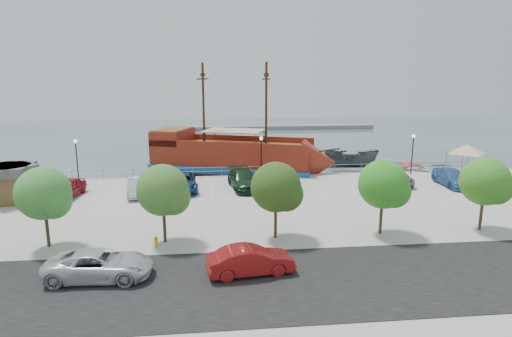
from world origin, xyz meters
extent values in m
plane|color=#334B4B|center=(0.00, 0.00, -1.00)|extent=(160.00, 160.00, 0.00)
cube|color=black|center=(0.00, -16.00, 0.01)|extent=(100.00, 8.00, 0.04)
cube|color=#999997|center=(0.00, -10.00, 0.01)|extent=(100.00, 4.00, 0.05)
cylinder|color=slate|center=(0.00, 7.80, 0.95)|extent=(50.00, 0.06, 0.06)
cylinder|color=slate|center=(0.00, 7.80, 0.55)|extent=(50.00, 0.06, 0.06)
cube|color=gray|center=(10.00, 55.00, -0.60)|extent=(40.00, 3.00, 0.80)
cube|color=maroon|center=(-2.65, 11.91, 1.11)|extent=(18.64, 11.35, 2.89)
cube|color=#1553A5|center=(-2.65, 11.91, 0.17)|extent=(19.06, 11.78, 0.67)
cone|color=maroon|center=(6.55, 8.54, 1.11)|extent=(5.18, 6.24, 5.34)
cube|color=maroon|center=(-9.44, 14.39, 3.34)|extent=(5.05, 6.37, 1.56)
cube|color=brown|center=(-9.44, 14.39, 4.18)|extent=(4.69, 5.88, 0.13)
cube|color=brown|center=(-2.13, 11.71, 2.62)|extent=(15.27, 9.58, 0.17)
cube|color=maroon|center=(-1.73, 14.41, 2.95)|extent=(16.80, 6.34, 0.78)
cube|color=maroon|center=(-3.57, 9.40, 2.95)|extent=(16.80, 6.34, 0.78)
cylinder|color=#382111|center=(1.01, 10.57, 7.12)|extent=(0.34, 0.34, 9.13)
cylinder|color=#382111|center=(-5.78, 13.05, 7.12)|extent=(0.34, 0.34, 9.13)
cylinder|color=#382111|center=(1.01, 10.57, 9.91)|extent=(1.29, 3.19, 0.16)
cylinder|color=#382111|center=(-5.78, 13.05, 9.91)|extent=(1.29, 3.19, 0.16)
cube|color=beige|center=(-2.44, 11.83, 4.23)|extent=(7.52, 6.19, 0.13)
cylinder|color=#382111|center=(7.28, 8.27, 2.45)|extent=(2.66, 1.12, 0.66)
imported|color=#444B51|center=(11.53, 12.89, 0.24)|extent=(6.84, 4.70, 2.48)
imported|color=white|center=(17.05, 10.31, -0.26)|extent=(7.55, 8.57, 1.47)
cube|color=gray|center=(-14.46, 9.20, -0.80)|extent=(7.31, 4.65, 0.40)
cube|color=gray|center=(6.74, 9.20, -0.80)|extent=(7.33, 3.16, 0.41)
cube|color=gray|center=(17.41, 9.20, -0.80)|extent=(7.06, 3.00, 0.39)
cube|color=brown|center=(-21.84, 0.49, 1.20)|extent=(3.39, 3.39, 2.40)
cube|color=#4C4C4D|center=(-21.84, 0.49, 2.67)|extent=(3.85, 3.85, 0.76)
cylinder|color=slate|center=(20.22, 7.21, 1.15)|extent=(0.08, 0.08, 2.31)
cylinder|color=slate|center=(22.94, 7.40, 1.15)|extent=(0.08, 0.08, 2.31)
cylinder|color=slate|center=(20.41, 4.49, 1.15)|extent=(0.08, 0.08, 2.31)
cylinder|color=slate|center=(23.13, 4.67, 1.15)|extent=(0.08, 0.08, 2.31)
pyramid|color=white|center=(21.68, 5.94, 3.20)|extent=(4.70, 4.70, 0.94)
imported|color=silver|center=(-10.83, -14.62, 0.75)|extent=(5.50, 2.75, 1.50)
imported|color=maroon|center=(-3.06, -14.92, 0.75)|extent=(4.76, 2.24, 1.51)
cylinder|color=#E1C105|center=(-8.46, -10.80, 0.29)|extent=(0.23, 0.23, 0.57)
sphere|color=#E1C105|center=(-8.46, -10.80, 0.59)|extent=(0.25, 0.25, 0.25)
cylinder|color=black|center=(-18.00, 6.50, 2.00)|extent=(0.12, 0.12, 4.00)
sphere|color=#FFF2CC|center=(-18.00, 6.50, 4.10)|extent=(0.36, 0.36, 0.36)
cylinder|color=black|center=(0.00, 6.50, 2.00)|extent=(0.12, 0.12, 4.00)
sphere|color=#FFF2CC|center=(0.00, 6.50, 4.10)|extent=(0.36, 0.36, 0.36)
cylinder|color=black|center=(16.00, 6.50, 2.00)|extent=(0.12, 0.12, 4.00)
sphere|color=#FFF2CC|center=(16.00, 6.50, 4.10)|extent=(0.36, 0.36, 0.36)
cylinder|color=#473321|center=(-15.00, -10.00, 1.10)|extent=(0.20, 0.20, 2.20)
sphere|color=#38772F|center=(-15.00, -10.00, 3.40)|extent=(3.20, 3.20, 3.20)
sphere|color=#38772F|center=(-14.40, -10.30, 3.00)|extent=(2.20, 2.20, 2.20)
cylinder|color=#473321|center=(-8.00, -10.00, 1.10)|extent=(0.20, 0.20, 2.20)
sphere|color=#386628|center=(-8.00, -10.00, 3.40)|extent=(3.20, 3.20, 3.20)
sphere|color=#386628|center=(-7.40, -10.30, 3.00)|extent=(2.20, 2.20, 2.20)
cylinder|color=#473321|center=(-1.00, -10.00, 1.10)|extent=(0.20, 0.20, 2.20)
sphere|color=#294816|center=(-1.00, -10.00, 3.40)|extent=(3.20, 3.20, 3.20)
sphere|color=#294816|center=(-0.40, -10.30, 3.00)|extent=(2.20, 2.20, 2.20)
cylinder|color=#473321|center=(6.00, -10.00, 1.10)|extent=(0.20, 0.20, 2.20)
sphere|color=#2C791F|center=(6.00, -10.00, 3.40)|extent=(3.20, 3.20, 3.20)
sphere|color=#2C791F|center=(6.60, -10.30, 3.00)|extent=(2.20, 2.20, 2.20)
cylinder|color=#473321|center=(13.00, -10.00, 1.10)|extent=(0.20, 0.20, 2.20)
sphere|color=#367420|center=(13.00, -10.00, 3.40)|extent=(3.20, 3.20, 3.20)
sphere|color=#367420|center=(13.60, -10.30, 3.00)|extent=(2.20, 2.20, 2.20)
imported|color=maroon|center=(-17.39, 1.31, 0.79)|extent=(2.33, 4.79, 1.57)
imported|color=#BDBDBD|center=(-11.49, 1.33, 0.77)|extent=(2.19, 4.82, 1.53)
imported|color=navy|center=(-7.70, 2.48, 0.77)|extent=(2.99, 5.73, 1.54)
imported|color=#13321B|center=(-2.09, 2.60, 0.84)|extent=(3.09, 6.03, 1.67)
imported|color=black|center=(2.17, 2.04, 0.69)|extent=(1.84, 4.14, 1.39)
imported|color=slate|center=(12.81, 2.67, 0.68)|extent=(3.04, 5.18, 1.35)
imported|color=#3367A4|center=(17.73, 1.60, 0.78)|extent=(2.39, 5.44, 1.55)
camera|label=1|loc=(-4.95, -35.73, 10.24)|focal=30.00mm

